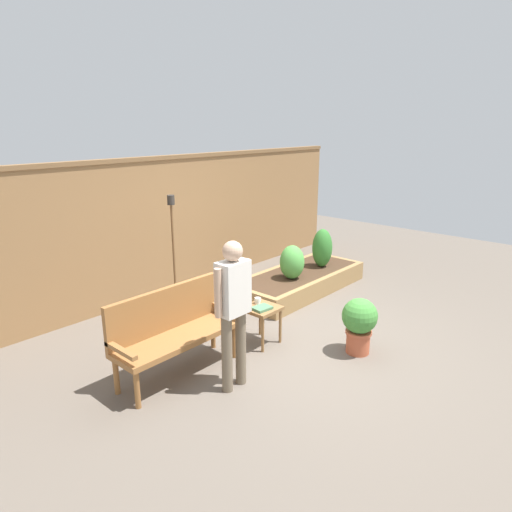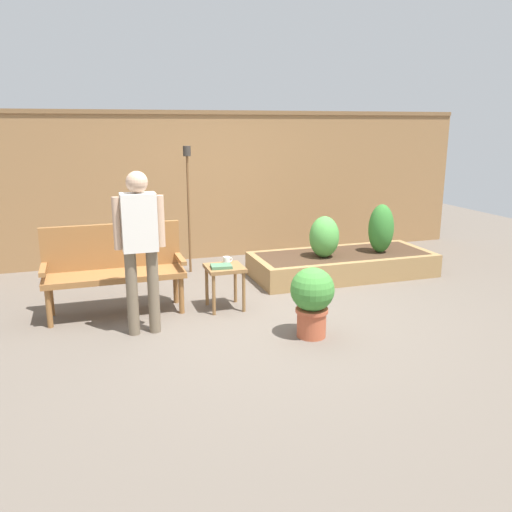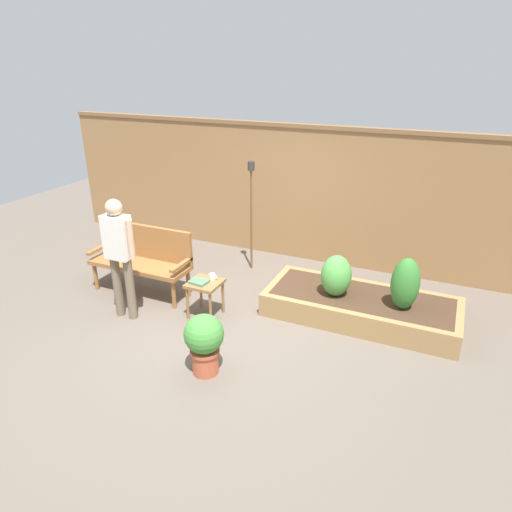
# 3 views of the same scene
# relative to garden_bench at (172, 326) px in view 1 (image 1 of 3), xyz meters

# --- Properties ---
(ground_plane) EXTENTS (14.00, 14.00, 0.00)m
(ground_plane) POSITION_rel_garden_bench_xyz_m (1.43, -0.56, -0.54)
(ground_plane) COLOR #60564C
(fence_back) EXTENTS (8.40, 0.14, 2.16)m
(fence_back) POSITION_rel_garden_bench_xyz_m (1.43, 2.04, 0.55)
(fence_back) COLOR olive
(fence_back) RESTS_ON ground_plane
(garden_bench) EXTENTS (1.44, 0.48, 0.94)m
(garden_bench) POSITION_rel_garden_bench_xyz_m (0.00, 0.00, 0.00)
(garden_bench) COLOR #936033
(garden_bench) RESTS_ON ground_plane
(side_table) EXTENTS (0.40, 0.40, 0.48)m
(side_table) POSITION_rel_garden_bench_xyz_m (1.14, -0.27, -0.15)
(side_table) COLOR olive
(side_table) RESTS_ON ground_plane
(cup_on_table) EXTENTS (0.11, 0.08, 0.08)m
(cup_on_table) POSITION_rel_garden_bench_xyz_m (1.19, -0.16, -0.03)
(cup_on_table) COLOR white
(cup_on_table) RESTS_ON side_table
(book_on_table) EXTENTS (0.24, 0.20, 0.03)m
(book_on_table) POSITION_rel_garden_bench_xyz_m (1.09, -0.33, -0.05)
(book_on_table) COLOR #4C7A56
(book_on_table) RESTS_ON side_table
(potted_boxwood) EXTENTS (0.42, 0.42, 0.68)m
(potted_boxwood) POSITION_rel_garden_bench_xyz_m (1.72, -1.29, -0.15)
(potted_boxwood) COLOR #B75638
(potted_boxwood) RESTS_ON ground_plane
(raised_planter_bed) EXTENTS (2.40, 1.00, 0.30)m
(raised_planter_bed) POSITION_rel_garden_bench_xyz_m (2.96, 0.50, -0.39)
(raised_planter_bed) COLOR #997547
(raised_planter_bed) RESTS_ON ground_plane
(shrub_near_bench) EXTENTS (0.38, 0.38, 0.53)m
(shrub_near_bench) POSITION_rel_garden_bench_xyz_m (2.64, 0.41, 0.02)
(shrub_near_bench) COLOR brown
(shrub_near_bench) RESTS_ON raised_planter_bed
(shrub_far_corner) EXTENTS (0.33, 0.33, 0.65)m
(shrub_far_corner) POSITION_rel_garden_bench_xyz_m (3.47, 0.41, 0.08)
(shrub_far_corner) COLOR brown
(shrub_far_corner) RESTS_ON raised_planter_bed
(tiki_torch) EXTENTS (0.10, 0.10, 1.69)m
(tiki_torch) POSITION_rel_garden_bench_xyz_m (1.06, 1.29, 0.62)
(tiki_torch) COLOR brown
(tiki_torch) RESTS_ON ground_plane
(person_by_bench) EXTENTS (0.47, 0.20, 1.56)m
(person_by_bench) POSITION_rel_garden_bench_xyz_m (0.22, -0.71, 0.39)
(person_by_bench) COLOR #70604C
(person_by_bench) RESTS_ON ground_plane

